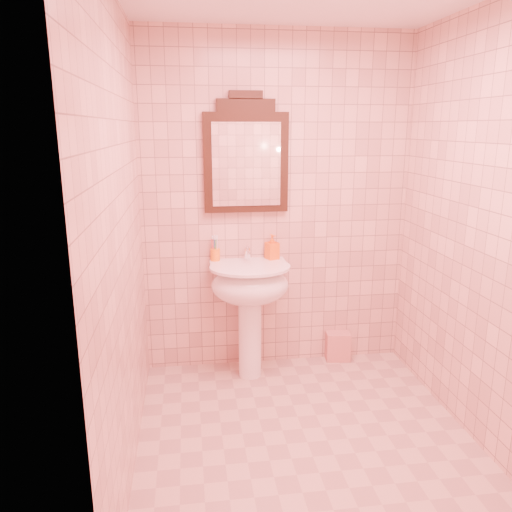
{
  "coord_description": "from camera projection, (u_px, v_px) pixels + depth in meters",
  "views": [
    {
      "loc": [
        -0.66,
        -2.54,
        1.82
      ],
      "look_at": [
        -0.23,
        0.55,
        1.02
      ],
      "focal_mm": 35.0,
      "sensor_mm": 36.0,
      "label": 1
    }
  ],
  "objects": [
    {
      "name": "back_wall",
      "position": [
        277.0,
        206.0,
        3.72
      ],
      "size": [
        2.0,
        0.02,
        2.5
      ],
      "primitive_type": "cube",
      "color": "beige",
      "rests_on": "floor"
    },
    {
      "name": "mirror",
      "position": [
        246.0,
        157.0,
        3.57
      ],
      "size": [
        0.61,
        0.06,
        0.85
      ],
      "color": "black",
      "rests_on": "back_wall"
    },
    {
      "name": "towel",
      "position": [
        338.0,
        346.0,
        4.01
      ],
      "size": [
        0.2,
        0.14,
        0.23
      ],
      "primitive_type": "cube",
      "rotation": [
        0.0,
        0.0,
        -0.11
      ],
      "color": "#D8817F",
      "rests_on": "floor"
    },
    {
      "name": "toothbrush_cup",
      "position": [
        215.0,
        254.0,
        3.7
      ],
      "size": [
        0.07,
        0.07,
        0.16
      ],
      "rotation": [
        0.0,
        0.0,
        0.26
      ],
      "color": "orange",
      "rests_on": "pedestal_sink"
    },
    {
      "name": "soap_dispenser",
      "position": [
        272.0,
        247.0,
        3.73
      ],
      "size": [
        0.11,
        0.11,
        0.19
      ],
      "primitive_type": "imported",
      "rotation": [
        0.0,
        0.0,
        0.37
      ],
      "color": "orange",
      "rests_on": "pedestal_sink"
    },
    {
      "name": "faucet",
      "position": [
        248.0,
        253.0,
        3.68
      ],
      "size": [
        0.04,
        0.16,
        0.11
      ],
      "color": "white",
      "rests_on": "pedestal_sink"
    },
    {
      "name": "floor",
      "position": [
        307.0,
        442.0,
        2.98
      ],
      "size": [
        2.2,
        2.2,
        0.0
      ],
      "primitive_type": "plane",
      "color": "#C8A790",
      "rests_on": "ground"
    },
    {
      "name": "pedestal_sink",
      "position": [
        250.0,
        292.0,
        3.62
      ],
      "size": [
        0.58,
        0.58,
        0.86
      ],
      "color": "white",
      "rests_on": "floor"
    }
  ]
}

